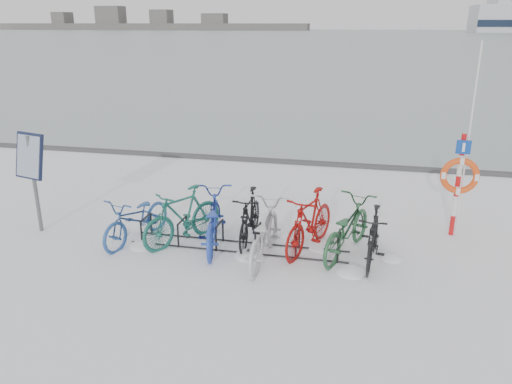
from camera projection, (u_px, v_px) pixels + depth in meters
ground at (239, 248)px, 9.12m from camera, size 900.00×900.00×0.00m
ice_sheet at (365, 36)px, 152.34m from camera, size 400.00×298.00×0.02m
quay_edge at (289, 162)px, 14.55m from camera, size 400.00×0.25×0.10m
bike_rack at (239, 239)px, 9.06m from camera, size 4.00×0.48×0.46m
info_board at (30, 162)px, 9.39m from camera, size 0.70×0.41×1.96m
lifebuoy_station at (460, 176)px, 9.23m from camera, size 0.70×0.21×3.61m
shoreline at (142, 25)px, 273.57m from camera, size 180.00×12.00×9.50m
bike_0 at (137, 217)px, 9.31m from camera, size 1.06×1.88×0.94m
bike_1 at (183, 214)px, 9.21m from camera, size 1.37×1.80×1.08m
bike_2 at (212, 218)px, 9.10m from camera, size 1.11×2.08×1.04m
bike_3 at (250, 216)px, 9.25m from camera, size 0.51×1.69×1.01m
bike_4 at (263, 232)px, 8.52m from camera, size 0.74×1.98×1.03m
bike_5 at (310, 220)px, 8.91m from camera, size 1.09×1.93×1.12m
bike_6 at (347, 226)px, 8.77m from camera, size 1.27×2.05×1.02m
bike_7 at (373, 235)px, 8.45m from camera, size 0.62×1.65×0.97m
snow_drifts at (252, 248)px, 9.11m from camera, size 5.57×1.76×0.19m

